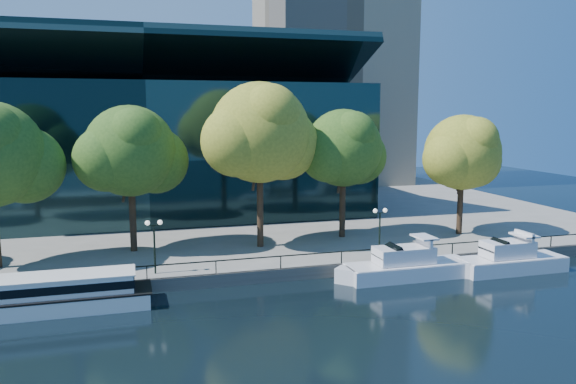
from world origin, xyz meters
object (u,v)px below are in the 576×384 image
object	(u,v)px
tree_3	(262,135)
lamp_1	(154,234)
tour_boat	(35,294)
lamp_2	(380,221)
cruiser_far	(507,260)
cruiser_near	(404,266)
tree_4	(345,150)
tree_5	(464,154)
tree_2	(132,153)

from	to	relation	value
tree_3	lamp_1	distance (m)	13.30
tour_boat	lamp_2	bearing A→B (deg)	7.63
cruiser_far	lamp_2	distance (m)	10.68
tour_boat	cruiser_far	bearing A→B (deg)	-1.03
lamp_1	lamp_2	xyz separation A→B (m)	(18.20, 0.00, 0.00)
cruiser_near	tree_4	world-z (taller)	tree_4
lamp_1	tree_3	bearing A→B (deg)	31.71
cruiser_far	lamp_1	distance (m)	28.07
tree_4	lamp_1	size ratio (longest dim) A/B	3.02
lamp_1	lamp_2	size ratio (longest dim) A/B	1.00
tour_boat	lamp_1	world-z (taller)	lamp_1
tree_5	lamp_2	distance (m)	13.60
tree_3	tree_2	bearing A→B (deg)	172.22
tree_2	tree_3	distance (m)	11.09
cruiser_far	lamp_1	world-z (taller)	lamp_1
tree_4	cruiser_far	bearing A→B (deg)	-50.97
tour_boat	tree_2	xyz separation A→B (m)	(6.53, 10.93, 8.24)
cruiser_near	tree_3	xyz separation A→B (m)	(-9.15, 9.27, 9.92)
lamp_2	tree_5	bearing A→B (deg)	26.12
tree_5	cruiser_far	bearing A→B (deg)	-101.60
tour_boat	lamp_2	distance (m)	26.37
cruiser_near	tree_2	xyz separation A→B (m)	(-20.04, 10.76, 8.46)
cruiser_far	cruiser_near	bearing A→B (deg)	174.79
cruiser_far	tree_3	bearing A→B (deg)	150.73
tour_boat	lamp_2	world-z (taller)	lamp_2
cruiser_near	lamp_2	distance (m)	4.48
tour_boat	lamp_1	distance (m)	8.97
tree_2	tree_4	size ratio (longest dim) A/B	1.03
tree_3	tree_5	distance (m)	20.07
tour_boat	lamp_2	size ratio (longest dim) A/B	3.78
cruiser_near	tree_2	world-z (taller)	tree_2
tree_4	tree_5	distance (m)	11.71
cruiser_near	lamp_2	size ratio (longest dim) A/B	2.80
cruiser_far	tree_3	xyz separation A→B (m)	(-17.97, 10.07, 9.89)
cruiser_near	lamp_1	world-z (taller)	lamp_1
tree_2	lamp_1	size ratio (longest dim) A/B	3.10
lamp_2	tree_4	bearing A→B (deg)	90.89
tour_boat	tree_3	xyz separation A→B (m)	(17.43, 9.44, 9.71)
lamp_1	lamp_2	bearing A→B (deg)	0.00
tree_5	cruiser_near	bearing A→B (deg)	-140.55
tour_boat	tree_2	world-z (taller)	tree_2
cruiser_near	lamp_1	bearing A→B (deg)	170.01
cruiser_near	tree_4	xyz separation A→B (m)	(-0.70, 10.95, 8.35)
tree_5	lamp_1	world-z (taller)	tree_5
tree_4	lamp_1	distance (m)	20.36
cruiser_far	tree_4	bearing A→B (deg)	129.03
tree_5	lamp_2	bearing A→B (deg)	-153.88
tree_2	tree_4	xyz separation A→B (m)	(19.34, 0.19, -0.10)
tour_boat	cruiser_near	bearing A→B (deg)	0.37
cruiser_far	tree_2	world-z (taller)	tree_2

